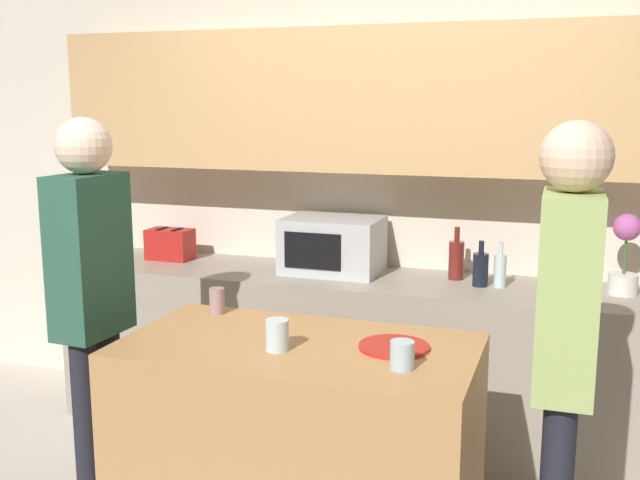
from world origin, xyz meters
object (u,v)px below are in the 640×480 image
Objects in this scene: bottle_0 at (456,259)px; person_left at (565,334)px; bottle_2 at (500,270)px; plate_on_island at (394,347)px; cup_1 at (277,335)px; toaster at (170,244)px; microwave at (333,245)px; potted_plant at (625,254)px; person_center at (91,287)px; bottle_1 at (481,269)px; cup_2 at (402,355)px; cup_0 at (217,301)px.

bottle_0 is 1.45m from person_left.
bottle_2 is 1.28m from person_left.
plate_on_island is 0.43m from cup_1.
person_left is at bearing -29.84° from toaster.
toaster is at bearing 179.91° from microwave.
potted_plant is 2.48m from person_center.
bottle_1 is 1.20m from plate_on_island.
microwave is at bearing 176.76° from bottle_2.
bottle_1 is (0.81, -0.06, -0.06)m from microwave.
cup_2 is at bearing -69.25° from plate_on_island.
cup_1 reaches higher than plate_on_island.
microwave reaches higher than plate_on_island.
cup_2 is (1.73, -1.44, -0.01)m from toaster.
person_center is (-0.90, 0.15, 0.07)m from cup_1.
toaster is 1.68m from bottle_0.
cup_1 is (1.25, -1.40, -0.00)m from toaster.
toaster is 2.25m from cup_2.
person_center is at bearing 87.90° from person_left.
bottle_1 reaches higher than toaster.
microwave is 1.61m from cup_2.
cup_0 is at bearing 139.78° from cup_1.
cup_2 is 1.39m from person_center.
bottle_1 is 1.38m from cup_2.
bottle_2 is 0.13× the size of person_left.
potted_plant is 1.31m from person_left.
microwave reaches higher than bottle_2.
microwave is 0.29× the size of person_left.
bottle_0 is 2.42× the size of cup_1.
toaster is at bearing 59.20° from person_left.
plate_on_island is at bearing -37.01° from toaster.
plate_on_island is 2.66× the size of cup_2.
toaster is 2.59m from person_left.
person_left is at bearing -67.00° from bottle_0.
toaster reaches higher than cup_0.
plate_on_island is 1.30m from person_center.
bottle_2 is 1.97m from person_center.
bottle_1 is at bearing 86.26° from cup_2.
cup_2 is (0.07, -0.19, 0.04)m from plate_on_island.
bottle_1 is 0.13× the size of person_left.
bottle_2 is 0.13× the size of person_center.
bottle_1 is at bearing 44.81° from cup_0.
potted_plant is at bearing 123.57° from person_center.
microwave is 0.67m from bottle_0.
bottle_0 is 0.16× the size of person_left.
bottle_2 is at bearing -23.17° from bottle_0.
person_left reaches higher than bottle_2.
plate_on_island is 2.34× the size of cup_0.
toaster is (-1.01, 0.00, -0.06)m from microwave.
person_left is at bearing -4.01° from plate_on_island.
person_left is at bearing -9.90° from cup_0.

